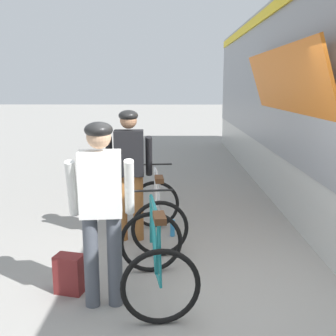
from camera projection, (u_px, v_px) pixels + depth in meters
name	position (u px, v px, depth m)	size (l,w,h in m)	color
ground_plane	(219.00, 308.00, 3.82)	(80.00, 80.00, 0.00)	gray
cyclist_near_in_white	(101.00, 199.00, 3.67)	(0.63, 0.35, 1.76)	#4C515B
cyclist_far_in_dark	(129.00, 164.00, 5.30)	(0.62, 0.33, 1.76)	#935B2D
bicycle_near_teal	(155.00, 258.00, 3.97)	(0.85, 1.16, 0.99)	black
bicycle_far_white	(157.00, 212.00, 5.39)	(0.81, 1.13, 0.99)	black
backpack_on_platform	(70.00, 274.00, 4.07)	(0.28, 0.18, 0.40)	maroon
water_bottle_near_the_bikes	(172.00, 228.00, 5.61)	(0.07, 0.07, 0.24)	#338CCC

